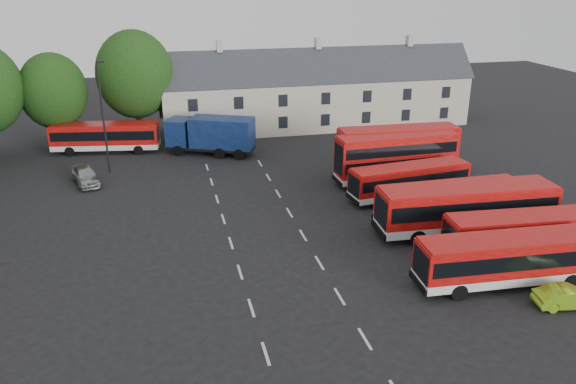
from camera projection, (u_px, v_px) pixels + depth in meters
name	position (u px, v px, depth m)	size (l,w,h in m)	color
ground	(235.00, 257.00, 35.70)	(140.00, 140.00, 0.00)	black
lane_markings	(267.00, 239.00, 38.05)	(5.15, 33.80, 0.01)	beige
terrace_houses	(317.00, 93.00, 64.45)	(35.70, 7.13, 10.06)	beige
bus_row_a	(509.00, 257.00, 31.92)	(10.72, 3.05, 3.00)	silver
bus_row_b	(527.00, 232.00, 35.08)	(10.45, 3.18, 2.91)	silver
bus_row_c	(467.00, 205.00, 38.21)	(12.38, 3.48, 3.46)	silver
bus_row_d	(450.00, 200.00, 39.79)	(10.59, 2.52, 2.99)	silver
bus_row_e	(409.00, 179.00, 44.34)	(9.97, 3.33, 2.76)	silver
bus_dd_south	(396.00, 155.00, 47.47)	(10.39, 2.67, 4.23)	silver
bus_dd_north	(398.00, 148.00, 49.26)	(10.67, 2.88, 4.34)	silver
bus_north	(105.00, 135.00, 55.76)	(10.64, 4.01, 2.94)	silver
box_truck	(212.00, 134.00, 55.00)	(8.83, 5.97, 3.72)	black
silver_car	(85.00, 175.00, 47.69)	(1.81, 4.50, 1.53)	#9C9FA3
lime_car	(568.00, 297.00, 30.20)	(1.26, 3.62, 1.19)	#89B81C
lamppost	(103.00, 115.00, 48.79)	(0.68, 0.27, 9.92)	black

